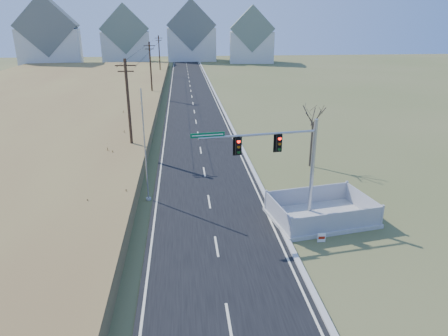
# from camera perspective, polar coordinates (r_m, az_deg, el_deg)

# --- Properties ---
(ground) EXTENTS (260.00, 260.00, 0.00)m
(ground) POSITION_cam_1_polar(r_m,az_deg,el_deg) (24.83, -1.48, -8.84)
(ground) COLOR #535B2C
(ground) RESTS_ON ground
(road) EXTENTS (8.00, 180.00, 0.06)m
(road) POSITION_cam_1_polar(r_m,az_deg,el_deg) (72.66, -4.72, 10.67)
(road) COLOR black
(road) RESTS_ON ground
(curb) EXTENTS (0.30, 180.00, 0.18)m
(curb) POSITION_cam_1_polar(r_m,az_deg,el_deg) (72.86, -1.40, 10.80)
(curb) COLOR #B2AFA8
(curb) RESTS_ON ground
(reed_marsh) EXTENTS (38.00, 110.00, 1.30)m
(reed_marsh) POSITION_cam_1_polar(r_m,az_deg,el_deg) (66.55, -25.84, 8.39)
(reed_marsh) COLOR olive
(reed_marsh) RESTS_ON ground
(utility_pole_near) EXTENTS (1.80, 0.26, 9.00)m
(utility_pole_near) POSITION_cam_1_polar(r_m,az_deg,el_deg) (37.69, -13.45, 8.41)
(utility_pole_near) COLOR #422D1E
(utility_pole_near) RESTS_ON ground
(utility_pole_mid) EXTENTS (1.80, 0.26, 9.00)m
(utility_pole_mid) POSITION_cam_1_polar(r_m,az_deg,el_deg) (67.22, -10.42, 13.64)
(utility_pole_mid) COLOR #422D1E
(utility_pole_mid) RESTS_ON ground
(utility_pole_far) EXTENTS (1.80, 0.26, 9.00)m
(utility_pole_far) POSITION_cam_1_polar(r_m,az_deg,el_deg) (97.04, -9.21, 15.66)
(utility_pole_far) COLOR #422D1E
(utility_pole_far) RESTS_ON ground
(condo_nw) EXTENTS (17.69, 13.38, 19.05)m
(condo_nw) POSITION_cam_1_polar(r_m,az_deg,el_deg) (127.02, -23.70, 16.70)
(condo_nw) COLOR silver
(condo_nw) RESTS_ON ground
(condo_nnw) EXTENTS (14.93, 11.17, 17.03)m
(condo_nnw) POSITION_cam_1_polar(r_m,az_deg,el_deg) (130.76, -13.85, 17.48)
(condo_nnw) COLOR silver
(condo_nnw) RESTS_ON ground
(condo_n) EXTENTS (15.27, 10.20, 18.54)m
(condo_n) POSITION_cam_1_polar(r_m,az_deg,el_deg) (133.76, -4.69, 18.30)
(condo_n) COLOR silver
(condo_n) RESTS_ON ground
(condo_ne) EXTENTS (14.12, 10.51, 16.52)m
(condo_ne) POSITION_cam_1_polar(r_m,az_deg,el_deg) (127.59, 3.95, 17.88)
(condo_ne) COLOR silver
(condo_ne) RESTS_ON ground
(traffic_signal_mast) EXTENTS (8.02, 1.35, 6.44)m
(traffic_signal_mast) POSITION_cam_1_polar(r_m,az_deg,el_deg) (25.11, 8.90, 1.32)
(traffic_signal_mast) COLOR #9EA0A5
(traffic_signal_mast) RESTS_ON ground
(fence_enclosure) EXTENTS (6.97, 5.32, 1.45)m
(fence_enclosure) POSITION_cam_1_polar(r_m,az_deg,el_deg) (26.69, 13.65, -6.57)
(fence_enclosure) COLOR #B7B5AD
(fence_enclosure) RESTS_ON ground
(open_sign) EXTENTS (0.47, 0.09, 0.58)m
(open_sign) POSITION_cam_1_polar(r_m,az_deg,el_deg) (24.09, 13.76, -9.63)
(open_sign) COLOR white
(open_sign) RESTS_ON ground
(flagpole) EXTENTS (0.36, 0.36, 7.96)m
(flagpole) POSITION_cam_1_polar(r_m,az_deg,el_deg) (28.09, -11.13, 1.41)
(flagpole) COLOR #B7B5AD
(flagpole) RESTS_ON ground
(bare_tree) EXTENTS (2.18, 2.18, 5.78)m
(bare_tree) POSITION_cam_1_polar(r_m,az_deg,el_deg) (34.86, 12.68, 7.50)
(bare_tree) COLOR #4C3F33
(bare_tree) RESTS_ON ground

